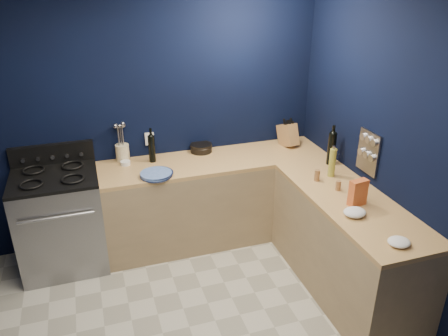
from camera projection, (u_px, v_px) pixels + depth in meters
name	position (u px, v px, depth m)	size (l,w,h in m)	color
wall_back	(148.00, 117.00, 4.36)	(3.50, 0.02, 2.60)	black
wall_right	(416.00, 164.00, 3.34)	(0.02, 3.50, 2.60)	black
cab_back	(216.00, 200.00, 4.61)	(2.30, 0.63, 0.86)	#A0845C
top_back	(215.00, 161.00, 4.43)	(2.30, 0.63, 0.04)	olive
cab_right	(345.00, 246.00, 3.86)	(0.63, 1.67, 0.86)	#A0845C
top_right	(351.00, 201.00, 3.67)	(0.63, 1.67, 0.04)	olive
gas_range	(61.00, 222.00, 4.16)	(0.76, 0.66, 0.92)	gray
oven_door	(61.00, 241.00, 3.89)	(0.59, 0.02, 0.42)	black
cooktop	(53.00, 177.00, 3.96)	(0.76, 0.66, 0.03)	black
backguard	(52.00, 154.00, 4.17)	(0.76, 0.06, 0.20)	black
spice_panel	(368.00, 152.00, 3.85)	(0.02, 0.28, 0.38)	gray
wall_outlet	(149.00, 139.00, 4.43)	(0.09, 0.02, 0.13)	white
plate_stack	(156.00, 174.00, 4.05)	(0.29, 0.29, 0.04)	#456CAA
ramekin	(125.00, 163.00, 4.29)	(0.10, 0.10, 0.04)	white
utensil_crock	(123.00, 153.00, 4.35)	(0.13, 0.13, 0.17)	#EFE9BA
wine_bottle_back	(152.00, 149.00, 4.31)	(0.07, 0.07, 0.27)	black
lemon_basket	(201.00, 148.00, 4.58)	(0.22, 0.22, 0.09)	black
knife_block	(288.00, 135.00, 4.72)	(0.13, 0.21, 0.23)	olive
wine_bottle_right	(332.00, 149.00, 4.25)	(0.08, 0.08, 0.32)	black
oil_bottle	(332.00, 163.00, 4.01)	(0.06, 0.06, 0.27)	#989832
spice_jar_near	(317.00, 175.00, 3.96)	(0.05, 0.05, 0.10)	olive
spice_jar_far	(338.00, 186.00, 3.79)	(0.04, 0.04, 0.09)	olive
crouton_bag	(358.00, 193.00, 3.54)	(0.15, 0.07, 0.22)	red
towel_front	(355.00, 212.00, 3.41)	(0.18, 0.15, 0.06)	white
towel_end	(399.00, 242.00, 3.05)	(0.16, 0.14, 0.05)	white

